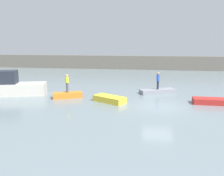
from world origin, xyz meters
The scene contains 9 objects.
ground_plane centered at (0.00, 0.00, 0.00)m, with size 120.00×120.00×0.00m, color slate.
embankment_wall centered at (0.00, 25.45, 1.30)m, with size 80.00×1.20×2.59m, color #666056.
motorboat centered at (-14.02, 2.12, 0.87)m, with size 5.84×3.29×2.47m.
rowboat_orange centered at (-8.42, 1.74, 0.26)m, with size 2.73×0.97×0.52m, color orange.
rowboat_yellow centered at (-4.22, 0.80, 0.26)m, with size 2.92×1.26×0.53m, color gold.
rowboat_grey centered at (0.18, 4.98, 0.21)m, with size 3.70×1.12×0.42m, color gray.
rowboat_red centered at (4.82, 1.40, 0.25)m, with size 3.55×1.18×0.49m, color red.
person_hiviz_shirt centered at (-8.42, 1.74, 1.50)m, with size 0.32×0.32×1.75m.
person_blue_shirt centered at (0.18, 4.98, 1.41)m, with size 0.32×0.32×1.78m.
Camera 1 is at (-1.11, -18.76, 5.30)m, focal length 36.88 mm.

